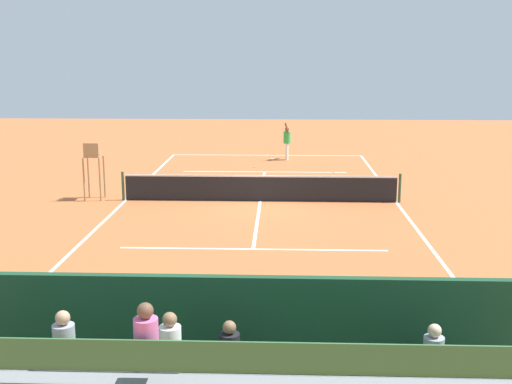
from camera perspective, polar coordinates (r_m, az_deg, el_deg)
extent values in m
plane|color=#BC6033|center=(24.28, 0.37, -0.80)|extent=(60.00, 60.00, 0.00)
cube|color=white|center=(35.09, 0.96, 3.21)|extent=(10.00, 0.10, 0.01)
cube|color=white|center=(13.79, -1.16, -11.01)|extent=(10.00, 0.10, 0.01)
cube|color=white|center=(24.64, 12.07, -0.87)|extent=(0.10, 22.00, 0.01)
cube|color=white|center=(24.95, -11.19, -0.68)|extent=(0.10, 22.00, 0.01)
cube|color=white|center=(30.21, 0.74, 1.76)|extent=(7.50, 0.10, 0.01)
cube|color=white|center=(18.44, -0.25, -4.97)|extent=(7.50, 0.10, 0.01)
cube|color=white|center=(24.28, 0.37, -0.79)|extent=(0.10, 12.10, 0.01)
cube|color=white|center=(35.09, 0.96, 3.21)|extent=(0.10, 0.30, 0.01)
cube|color=black|center=(24.18, 0.37, 0.25)|extent=(10.00, 0.02, 0.91)
cube|color=white|center=(24.09, 0.37, 1.38)|extent=(10.00, 0.04, 0.06)
cylinder|color=#2D5133|center=(24.54, 12.36, 0.34)|extent=(0.10, 0.10, 1.07)
cylinder|color=#2D5133|center=(24.86, -11.46, 0.52)|extent=(0.10, 0.10, 1.07)
cube|color=#194228|center=(10.65, -2.15, -12.39)|extent=(18.00, 0.16, 2.00)
cube|color=#386B38|center=(10.00, -2.50, -15.17)|extent=(8.60, 0.36, 0.04)
cube|color=#386B38|center=(9.75, -2.60, -14.61)|extent=(8.60, 0.03, 0.36)
cube|color=#386B38|center=(9.09, -2.95, -14.95)|extent=(8.60, 0.36, 0.04)
cube|color=#386B38|center=(8.84, -3.08, -14.33)|extent=(8.60, 0.03, 0.36)
cube|color=#386B38|center=(8.17, -3.51, -14.68)|extent=(8.60, 0.36, 0.04)
cube|color=#386B38|center=(7.92, -3.66, -13.97)|extent=(8.60, 0.03, 0.36)
cube|color=#2D2D33|center=(9.30, -7.27, -14.09)|extent=(0.32, 0.40, 0.12)
cylinder|color=white|center=(9.08, -7.45, -12.80)|extent=(0.30, 0.30, 0.45)
sphere|color=#8C6647|center=(8.94, -7.50, -10.91)|extent=(0.20, 0.20, 0.20)
cube|color=#2D2D33|center=(10.35, 14.89, -14.37)|extent=(0.32, 0.40, 0.12)
cylinder|color=#9399A3|center=(10.12, 15.13, -13.22)|extent=(0.30, 0.30, 0.45)
sphere|color=beige|center=(9.99, 15.23, -11.53)|extent=(0.20, 0.20, 0.20)
cube|color=#2D2D33|center=(10.13, -2.24, -14.54)|extent=(0.32, 0.40, 0.12)
cylinder|color=black|center=(9.90, -2.31, -13.37)|extent=(0.30, 0.30, 0.45)
sphere|color=#8C6647|center=(9.76, -2.33, -11.65)|extent=(0.20, 0.20, 0.20)
cube|color=#2D2D33|center=(9.64, -15.97, -13.52)|extent=(0.32, 0.40, 0.12)
cylinder|color=#9399A3|center=(9.41, -16.30, -12.26)|extent=(0.30, 0.30, 0.45)
sphere|color=tan|center=(9.29, -16.42, -10.43)|extent=(0.20, 0.20, 0.20)
cube|color=#2D2D33|center=(8.43, -9.27, -13.66)|extent=(0.32, 0.40, 0.12)
cylinder|color=pink|center=(8.20, -9.51, -12.22)|extent=(0.30, 0.30, 0.45)
sphere|color=brown|center=(8.07, -9.59, -10.12)|extent=(0.20, 0.20, 0.20)
cylinder|color=#A88456|center=(25.41, -13.02, 1.31)|extent=(0.07, 0.07, 1.60)
cylinder|color=#A88456|center=(25.58, -14.32, 1.31)|extent=(0.07, 0.07, 1.60)
cylinder|color=#A88456|center=(24.84, -13.38, 1.05)|extent=(0.07, 0.07, 1.60)
cylinder|color=#A88456|center=(25.01, -14.70, 1.06)|extent=(0.07, 0.07, 1.60)
cube|color=#A88456|center=(25.07, -13.95, 3.05)|extent=(0.56, 0.56, 0.06)
cube|color=#A88456|center=(24.80, -14.13, 3.58)|extent=(0.56, 0.06, 0.48)
cube|color=#A88456|center=(24.98, -13.39, 3.39)|extent=(0.04, 0.48, 0.04)
cube|color=#A88456|center=(25.12, -14.54, 3.38)|extent=(0.04, 0.48, 0.04)
cube|color=#234C2D|center=(11.61, 6.63, -13.29)|extent=(1.80, 0.40, 0.05)
cylinder|color=#234C2D|center=(11.79, 10.36, -14.21)|extent=(0.06, 0.06, 0.45)
cylinder|color=#234C2D|center=(11.67, 2.82, -14.30)|extent=(0.06, 0.06, 0.45)
cube|color=#234C2D|center=(11.32, 6.74, -12.31)|extent=(1.80, 0.04, 0.36)
cube|color=#334C8C|center=(11.56, -3.22, -14.83)|extent=(0.90, 0.36, 0.36)
cylinder|color=white|center=(33.69, 2.71, 3.55)|extent=(0.14, 0.14, 0.85)
cylinder|color=white|center=(33.47, 2.68, 3.49)|extent=(0.14, 0.14, 0.85)
cylinder|color=green|center=(33.48, 2.71, 4.75)|extent=(0.39, 0.39, 0.60)
sphere|color=brown|center=(33.43, 2.72, 5.45)|extent=(0.22, 0.22, 0.22)
cylinder|color=brown|center=(33.20, 2.69, 5.56)|extent=(0.25, 0.11, 0.55)
cylinder|color=brown|center=(33.69, 2.74, 4.85)|extent=(0.10, 0.10, 0.50)
cylinder|color=black|center=(33.91, 1.84, 2.91)|extent=(0.24, 0.19, 0.03)
torus|color=#D8CC4C|center=(33.75, 1.47, 2.87)|extent=(0.43, 0.43, 0.02)
cylinder|color=white|center=(33.75, 1.47, 2.87)|extent=(0.25, 0.25, 0.00)
sphere|color=#CCDB33|center=(31.36, -0.14, 2.20)|extent=(0.07, 0.07, 0.07)
sphere|color=#CCDB33|center=(30.26, 6.74, 1.75)|extent=(0.07, 0.07, 0.07)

